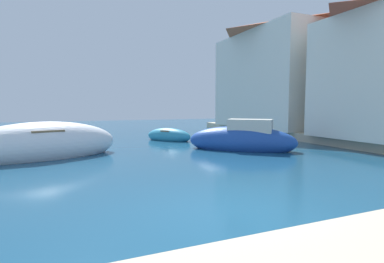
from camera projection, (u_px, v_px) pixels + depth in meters
ground at (230, 213)px, 6.11m from camera, size 80.00×80.00×0.00m
moored_boat_1 at (169, 136)px, 18.78m from camera, size 2.76×3.19×1.00m
moored_boat_2 at (44, 145)px, 12.51m from camera, size 6.52×3.89×1.95m
moored_boat_3 at (242, 140)px, 14.76m from camera, size 5.10×4.79×1.86m
waterfront_building_annex at (282, 73)px, 23.88m from camera, size 7.34×10.35×8.48m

